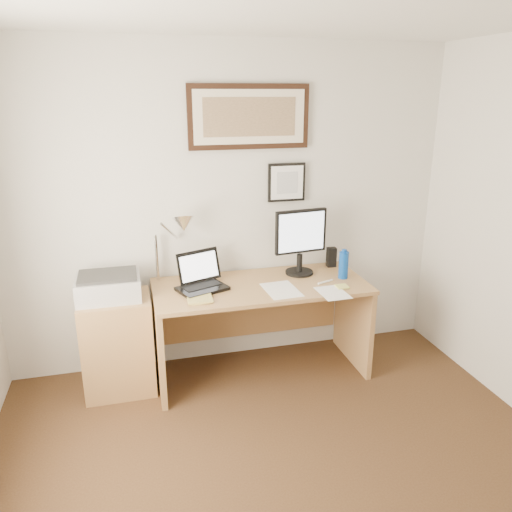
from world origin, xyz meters
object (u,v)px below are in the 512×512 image
object	(u,v)px
lcd_monitor	(301,239)
desk	(258,309)
water_bottle	(343,265)
book	(187,298)
side_cabinet	(118,344)
laptop	(201,280)
printer	(109,286)

from	to	relation	value
lcd_monitor	desk	bearing A→B (deg)	-170.42
water_bottle	book	bearing A→B (deg)	-174.70
side_cabinet	water_bottle	distance (m)	1.79
side_cabinet	lcd_monitor	xyz separation A→B (m)	(1.43, 0.10, 0.68)
desk	laptop	distance (m)	0.53
laptop	printer	bearing A→B (deg)	177.98
printer	book	bearing A→B (deg)	-22.07
lcd_monitor	printer	xyz separation A→B (m)	(-1.46, -0.07, -0.22)
book	laptop	xyz separation A→B (m)	(0.13, 0.19, 0.05)
water_bottle	desk	size ratio (longest dim) A/B	0.13
water_bottle	desk	world-z (taller)	water_bottle
side_cabinet	desk	xyz separation A→B (m)	(1.07, 0.04, 0.15)
water_bottle	desk	xyz separation A→B (m)	(-0.65, 0.11, -0.34)
side_cabinet	book	distance (m)	0.66
lcd_monitor	side_cabinet	bearing A→B (deg)	-176.17
laptop	water_bottle	bearing A→B (deg)	-3.98
side_cabinet	laptop	bearing A→B (deg)	-0.14
desk	laptop	xyz separation A→B (m)	(-0.44, -0.04, 0.29)
desk	lcd_monitor	xyz separation A→B (m)	(0.36, 0.06, 0.53)
water_bottle	lcd_monitor	xyz separation A→B (m)	(-0.29, 0.17, 0.18)
desk	laptop	bearing A→B (deg)	-175.26
water_bottle	laptop	bearing A→B (deg)	176.02
printer	laptop	bearing A→B (deg)	-2.02
water_bottle	laptop	xyz separation A→B (m)	(-1.10, 0.08, -0.05)
book	desk	distance (m)	0.66
book	printer	size ratio (longest dim) A/B	0.54
lcd_monitor	book	bearing A→B (deg)	-162.88
side_cabinet	lcd_monitor	world-z (taller)	lcd_monitor
lcd_monitor	printer	size ratio (longest dim) A/B	1.18
side_cabinet	desk	bearing A→B (deg)	1.89
desk	side_cabinet	bearing A→B (deg)	-178.11
book	laptop	size ratio (longest dim) A/B	0.59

